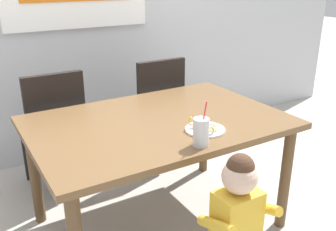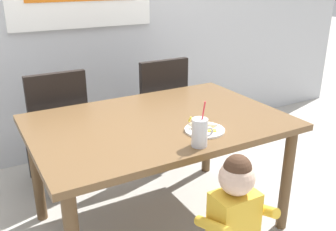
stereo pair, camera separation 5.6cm
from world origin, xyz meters
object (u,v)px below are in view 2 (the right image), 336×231
object	(u,v)px
dining_chair_left	(57,124)
dining_chair_right	(158,106)
dining_table	(159,133)
milk_cup	(200,134)
peeled_banana	(203,125)
toddler_standing	(234,214)
snack_plate	(205,130)

from	to	relation	value
dining_chair_left	dining_chair_right	size ratio (longest dim) A/B	1.00
dining_table	milk_cup	size ratio (longest dim) A/B	6.14
dining_chair_right	peeled_banana	bearing A→B (deg)	76.32
toddler_standing	milk_cup	size ratio (longest dim) A/B	3.34
dining_chair_left	peeled_banana	size ratio (longest dim) A/B	5.75
toddler_standing	snack_plate	xyz separation A→B (m)	(0.13, 0.46, 0.24)
milk_cup	dining_chair_right	bearing A→B (deg)	72.14
dining_table	dining_chair_right	distance (m)	0.87
dining_table	peeled_banana	world-z (taller)	peeled_banana
dining_chair_right	dining_table	bearing A→B (deg)	62.58
dining_table	dining_chair_left	size ratio (longest dim) A/B	1.60
dining_table	snack_plate	world-z (taller)	snack_plate
dining_chair_left	milk_cup	world-z (taller)	milk_cup
peeled_banana	toddler_standing	bearing A→B (deg)	-105.77
dining_table	toddler_standing	size ratio (longest dim) A/B	1.84
toddler_standing	snack_plate	size ratio (longest dim) A/B	3.64
dining_chair_right	peeled_banana	xyz separation A→B (m)	(-0.25, -1.04, 0.25)
dining_table	dining_chair_left	distance (m)	0.91
dining_table	peeled_banana	bearing A→B (deg)	-62.32
milk_cup	snack_plate	bearing A→B (deg)	47.58
dining_chair_left	toddler_standing	bearing A→B (deg)	107.08
dining_chair_right	toddler_standing	distance (m)	1.56
milk_cup	peeled_banana	world-z (taller)	milk_cup
snack_plate	peeled_banana	xyz separation A→B (m)	(-0.00, 0.01, 0.03)
milk_cup	dining_table	bearing A→B (deg)	91.46
dining_table	peeled_banana	size ratio (longest dim) A/B	9.22
milk_cup	toddler_standing	bearing A→B (deg)	-89.81
peeled_banana	snack_plate	bearing A→B (deg)	-85.84
dining_chair_right	snack_plate	size ratio (longest dim) A/B	4.17
dining_chair_left	toddler_standing	size ratio (longest dim) A/B	1.15
toddler_standing	peeled_banana	bearing A→B (deg)	74.23
dining_chair_left	snack_plate	bearing A→B (deg)	119.41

